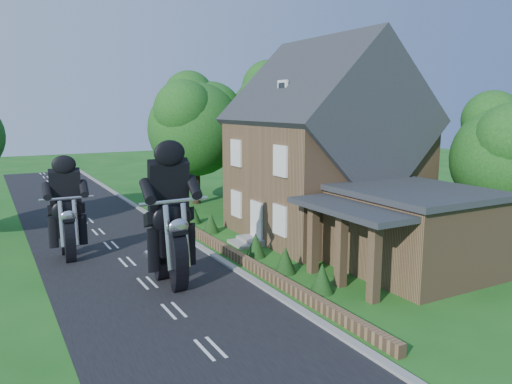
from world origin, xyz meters
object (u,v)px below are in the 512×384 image
annex (411,229)px  motorcycle_lead (171,265)px  garden_wall (226,250)px  house (324,152)px  motorcycle_follow (69,244)px

annex → motorcycle_lead: annex is taller
garden_wall → annex: size_ratio=3.12×
house → garden_wall: bearing=-170.8°
annex → motorcycle_lead: size_ratio=3.98×
house → motorcycle_follow: house is taller
motorcycle_lead → motorcycle_follow: (-2.84, 5.42, -0.13)m
garden_wall → house: house is taller
house → motorcycle_lead: house is taller
annex → garden_wall: bearing=133.8°
house → motorcycle_lead: (-9.76, -3.70, -3.52)m
garden_wall → annex: bearing=-46.2°
house → motorcycle_lead: 11.02m
annex → motorcycle_follow: 14.74m
garden_wall → motorcycle_follow: bearing=157.1°
house → annex: size_ratio=1.45×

